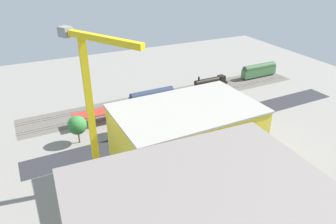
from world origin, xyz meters
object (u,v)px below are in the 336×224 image
Objects in this scene: parked_car_1 at (246,117)px; construction_building at (186,141)px; passenger_coach at (259,70)px; box_truck_2 at (171,133)px; street_tree_1 at (126,117)px; parked_car_0 at (264,113)px; tower_crane at (93,108)px; freight_coach_far at (152,97)px; traffic_light at (224,99)px; street_tree_2 at (121,118)px; parked_car_2 at (227,122)px; box_truck_1 at (191,130)px; platform_canopy_near at (149,102)px; locomotive at (211,82)px; street_tree_0 at (77,125)px; parked_car_5 at (163,138)px; parked_car_3 at (207,126)px; box_truck_0 at (148,138)px; parked_car_4 at (186,132)px.

parked_car_1 is 0.13× the size of construction_building.
box_truck_2 is (58.69, 30.41, -1.58)m from passenger_coach.
parked_car_1 is at bearing 168.26° from street_tree_1.
tower_crane reaches higher than parked_car_0.
street_tree_1 is at bearing 46.37° from freight_coach_far.
construction_building is 4.61× the size of traffic_light.
street_tree_2 reaches higher than box_truck_2.
parked_car_2 is 0.44× the size of box_truck_1.
platform_canopy_near is 1.59× the size of construction_building.
box_truck_1 is (-31.02, -12.21, -19.47)m from tower_crane.
parked_car_0 is (-2.13, 30.38, -1.09)m from locomotive.
locomotive is 1.80× the size of street_tree_0.
parked_car_0 is at bearing 170.56° from street_tree_1.
tower_crane is at bearing 52.07° from freight_coach_far.
platform_canopy_near is 19.83m from parked_car_5.
freight_coach_far is at bearing -102.55° from construction_building.
freight_coach_far is 3.99× the size of parked_car_1.
passenger_coach is 38.05m from parked_car_0.
box_truck_1 is (-5.46, 19.64, -2.41)m from platform_canopy_near.
parked_car_0 is 1.05× the size of parked_car_2.
platform_canopy_near is 11.08× the size of parked_car_3.
box_truck_0 is (65.93, 29.91, -1.52)m from passenger_coach.
box_truck_1 is at bearing 26.50° from traffic_light.
parked_car_5 is at bearing 74.48° from freight_coach_far.
construction_building is at bearing 33.35° from parked_car_2.
locomotive is 1.68× the size of box_truck_1.
parked_car_5 is 32.50m from tower_crane.
street_tree_0 is 14.36m from street_tree_1.
street_tree_1 reaches higher than parked_car_4.
platform_canopy_near is 5.95× the size of box_truck_2.
parked_car_5 is (23.22, 0.33, -0.08)m from parked_car_2.
tower_crane reaches higher than box_truck_1.
platform_canopy_near is at bearing -99.11° from construction_building.
street_tree_0 reaches higher than parked_car_2.
passenger_coach is at bearing -152.61° from box_truck_2.
traffic_light reaches higher than box_truck_0.
traffic_light is at bearing -162.39° from parked_car_5.
traffic_light is (-31.97, -7.86, 3.11)m from box_truck_0.
box_truck_2 is (13.06, 0.23, 0.86)m from parked_car_3.
parked_car_4 is 1.09× the size of parked_car_5.
box_truck_0 is 1.19× the size of street_tree_2.
passenger_coach reaches higher than parked_car_5.
traffic_light is at bearing -141.15° from construction_building.
passenger_coach is 66.12m from box_truck_2.
parked_car_1 reaches higher than parked_car_0.
tower_crane is at bearing 23.65° from parked_car_4.
box_truck_2 is (-7.24, 0.50, -0.06)m from box_truck_0.
parked_car_4 is at bearing 0.98° from parked_car_3.
platform_canopy_near is 19.07m from box_truck_2.
box_truck_0 reaches higher than box_truck_1.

